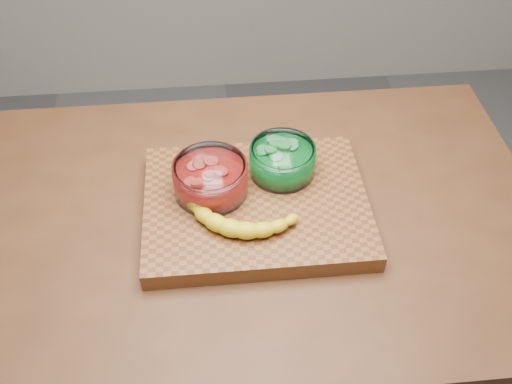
{
  "coord_description": "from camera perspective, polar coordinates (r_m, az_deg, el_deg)",
  "views": [
    {
      "loc": [
        -0.07,
        -0.79,
        1.77
      ],
      "look_at": [
        0.0,
        0.0,
        0.96
      ],
      "focal_mm": 40.0,
      "sensor_mm": 36.0,
      "label": 1
    }
  ],
  "objects": [
    {
      "name": "counter",
      "position": [
        1.54,
        -0.0,
        -13.39
      ],
      "size": [
        1.2,
        0.8,
        0.9
      ],
      "primitive_type": "cube",
      "color": "#4D2B17",
      "rests_on": "ground"
    },
    {
      "name": "cutting_board",
      "position": [
        1.16,
        -0.0,
        -1.38
      ],
      "size": [
        0.45,
        0.35,
        0.04
      ],
      "primitive_type": "cube",
      "color": "brown",
      "rests_on": "counter"
    },
    {
      "name": "bowl_red",
      "position": [
        1.14,
        -4.56,
        1.32
      ],
      "size": [
        0.15,
        0.15,
        0.07
      ],
      "color": "white",
      "rests_on": "cutting_board"
    },
    {
      "name": "bowl_green",
      "position": [
        1.18,
        2.65,
        3.19
      ],
      "size": [
        0.14,
        0.14,
        0.06
      ],
      "color": "white",
      "rests_on": "cutting_board"
    },
    {
      "name": "banana",
      "position": [
        1.1,
        -1.52,
        -1.89
      ],
      "size": [
        0.25,
        0.16,
        0.04
      ],
      "primitive_type": null,
      "color": "gold",
      "rests_on": "cutting_board"
    }
  ]
}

